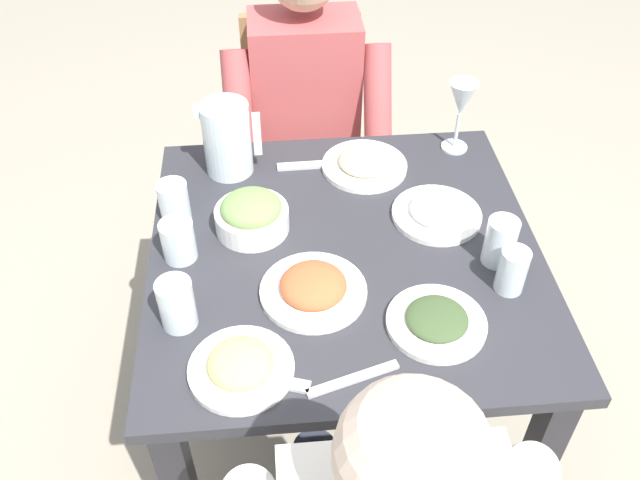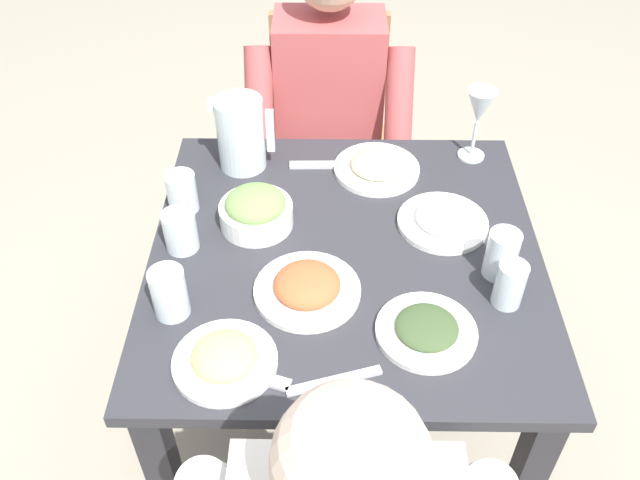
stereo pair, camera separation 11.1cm
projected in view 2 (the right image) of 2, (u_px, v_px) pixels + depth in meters
The scene contains 20 objects.
ground_plane at pixel (339, 429), 2.02m from camera, with size 8.00×8.00×0.00m, color #9E937F.
dining_table at pixel (344, 289), 1.61m from camera, with size 0.88×0.88×0.74m.
chair_far at pixel (328, 134), 2.29m from camera, with size 0.40×0.40×0.88m.
diner_far at pixel (329, 131), 2.04m from camera, with size 0.48×0.53×1.18m.
water_pitcher at pixel (241, 134), 1.69m from camera, with size 0.16×0.12×0.19m.
salad_bowl at pixel (256, 210), 1.56m from camera, with size 0.17×0.17×0.09m.
plate_yoghurt at pixel (443, 220), 1.57m from camera, with size 0.21×0.21×0.05m.
plate_fries at pixel (225, 358), 1.28m from camera, with size 0.20×0.20×0.05m.
plate_dolmas at pixel (426, 330), 1.33m from camera, with size 0.20×0.20×0.04m.
plate_rice_curry at pixel (307, 287), 1.41m from camera, with size 0.23×0.23×0.05m.
plate_beans at pixel (377, 166), 1.73m from camera, with size 0.22×0.22×0.04m.
water_glass_far_right at pixel (510, 284), 1.37m from camera, with size 0.06×0.06×0.10m, color silver.
water_glass_near_left at pixel (502, 254), 1.43m from camera, with size 0.07×0.07×0.11m, color silver.
water_glass_near_right at pixel (180, 231), 1.50m from camera, with size 0.07×0.07×0.10m, color silver.
water_glass_center at pixel (182, 192), 1.59m from camera, with size 0.07×0.07×0.10m, color silver.
water_glass_far_left at pixel (169, 293), 1.35m from camera, with size 0.07×0.07×0.11m, color silver.
wine_glass at pixel (479, 110), 1.69m from camera, with size 0.08×0.08×0.20m.
fork_near at pixel (248, 374), 1.27m from camera, with size 0.17×0.03×0.01m, color silver.
knife_near at pixel (334, 381), 1.26m from camera, with size 0.18×0.02×0.01m, color silver.
fork_far at pixel (322, 165), 1.75m from camera, with size 0.17×0.03×0.01m, color silver.
Camera 2 is at (-0.04, -1.10, 1.79)m, focal length 37.96 mm.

